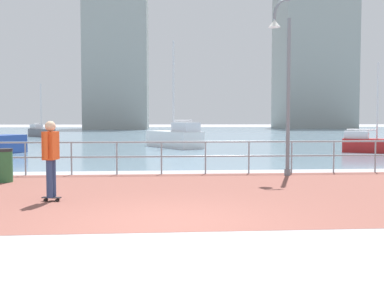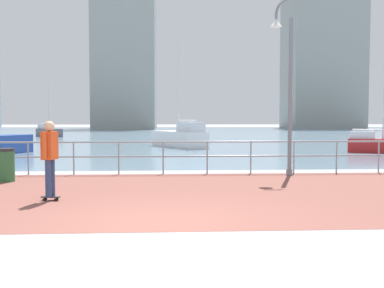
% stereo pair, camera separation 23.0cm
% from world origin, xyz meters
% --- Properties ---
extents(ground, '(220.00, 220.00, 0.00)m').
position_xyz_m(ground, '(0.00, 40.00, 0.00)').
color(ground, '#9E9EA3').
extents(brick_paving, '(28.00, 7.38, 0.01)m').
position_xyz_m(brick_paving, '(0.00, 3.02, 0.00)').
color(brick_paving, brown).
rests_on(brick_paving, ground).
extents(harbor_water, '(180.00, 88.00, 0.00)m').
position_xyz_m(harbor_water, '(0.00, 51.71, 0.00)').
color(harbor_water, '#6B899E').
rests_on(harbor_water, ground).
extents(waterfront_railing, '(25.25, 0.06, 1.05)m').
position_xyz_m(waterfront_railing, '(-0.00, 6.71, 0.73)').
color(waterfront_railing, '#8C99A3').
rests_on(waterfront_railing, ground).
extents(lamppost, '(0.78, 0.47, 5.40)m').
position_xyz_m(lamppost, '(3.74, 6.05, 2.99)').
color(lamppost, slate).
rests_on(lamppost, ground).
extents(skateboarder, '(0.41, 0.56, 1.70)m').
position_xyz_m(skateboarder, '(-2.36, 2.15, 1.02)').
color(skateboarder, black).
rests_on(skateboarder, ground).
extents(trash_bin, '(0.46, 0.46, 0.93)m').
position_xyz_m(trash_bin, '(-4.34, 5.21, 0.47)').
color(trash_bin, '#2D6638').
rests_on(trash_bin, ground).
extents(sailboat_teal, '(3.52, 4.80, 6.58)m').
position_xyz_m(sailboat_teal, '(0.93, 20.23, 0.63)').
color(sailboat_teal, white).
rests_on(sailboat_teal, ground).
extents(sailboat_red, '(3.44, 2.51, 4.71)m').
position_xyz_m(sailboat_red, '(11.18, 15.21, 0.45)').
color(sailboat_red, '#B21E1E').
rests_on(sailboat_red, ground).
extents(sailboat_blue, '(3.28, 3.67, 5.30)m').
position_xyz_m(sailboat_blue, '(-11.86, 38.51, 0.51)').
color(sailboat_blue, '#595960').
rests_on(sailboat_blue, ground).
extents(tower_concrete, '(10.93, 16.78, 26.84)m').
position_xyz_m(tower_concrete, '(-7.50, 77.85, 12.59)').
color(tower_concrete, '#939993').
rests_on(tower_concrete, ground).
extents(tower_steel, '(13.94, 12.15, 32.87)m').
position_xyz_m(tower_steel, '(31.05, 81.30, 15.60)').
color(tower_steel, '#939993').
rests_on(tower_steel, ground).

